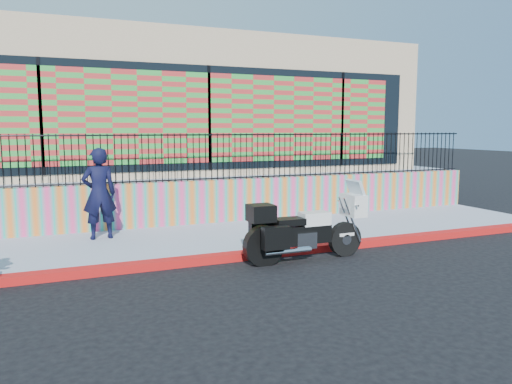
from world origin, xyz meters
TOP-DOWN VIEW (x-y plane):
  - ground at (0.00, 0.00)m, footprint 90.00×90.00m
  - red_curb at (0.00, 0.00)m, footprint 16.00×0.30m
  - sidewalk at (0.00, 1.65)m, footprint 16.00×3.00m
  - mural_wall at (0.00, 3.25)m, footprint 16.00×0.20m
  - metal_fence at (0.00, 3.25)m, footprint 15.80×0.04m
  - elevated_platform at (0.00, 8.35)m, footprint 16.00×10.00m
  - storefront_building at (0.00, 8.13)m, footprint 14.00×8.06m
  - police_motorcycle at (0.44, -0.54)m, footprint 2.49×0.82m
  - police_officer at (-3.09, 2.34)m, footprint 0.77×0.53m

SIDE VIEW (x-z plane):
  - ground at x=0.00m, z-range 0.00..0.00m
  - red_curb at x=0.00m, z-range 0.00..0.15m
  - sidewalk at x=0.00m, z-range 0.00..0.15m
  - elevated_platform at x=0.00m, z-range 0.00..1.25m
  - police_motorcycle at x=0.44m, z-range -0.13..1.42m
  - mural_wall at x=0.00m, z-range 0.15..1.25m
  - police_officer at x=-3.09m, z-range 0.15..2.16m
  - metal_fence at x=0.00m, z-range 1.25..2.45m
  - storefront_building at x=0.00m, z-range 1.25..5.25m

